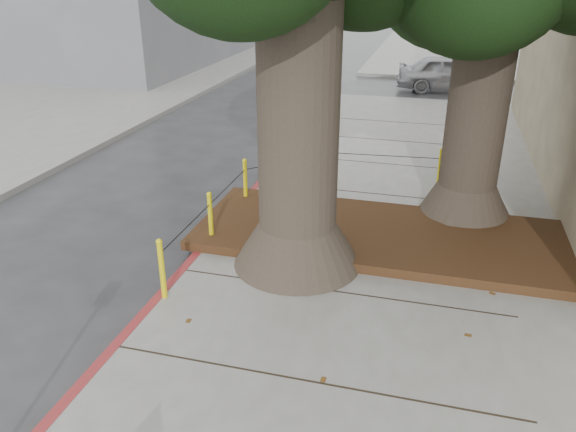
# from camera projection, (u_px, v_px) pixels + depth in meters

# --- Properties ---
(ground) EXTENTS (140.00, 140.00, 0.00)m
(ground) POSITION_uv_depth(u_px,v_px,m) (266.00, 383.00, 6.68)
(ground) COLOR #28282B
(ground) RESTS_ON ground
(sidewalk_far) EXTENTS (16.00, 20.00, 0.15)m
(sidewalk_far) POSITION_uv_depth(u_px,v_px,m) (525.00, 50.00, 31.61)
(sidewalk_far) COLOR slate
(sidewalk_far) RESTS_ON ground
(curb_red) EXTENTS (0.14, 26.00, 0.16)m
(curb_red) POSITION_uv_depth(u_px,v_px,m) (195.00, 259.00, 9.33)
(curb_red) COLOR maroon
(curb_red) RESTS_ON ground
(planter_bed) EXTENTS (6.40, 2.60, 0.16)m
(planter_bed) POSITION_uv_depth(u_px,v_px,m) (381.00, 235.00, 9.81)
(planter_bed) COLOR black
(planter_bed) RESTS_ON sidewalk_main
(bollard_ring) EXTENTS (3.79, 5.39, 0.95)m
(bollard_ring) POSITION_uv_depth(u_px,v_px,m) (290.00, 192.00, 10.47)
(bollard_ring) COLOR yellow
(bollard_ring) RESTS_ON sidewalk_main
(car_silver) EXTENTS (4.18, 2.02, 1.38)m
(car_silver) POSITION_uv_depth(u_px,v_px,m) (451.00, 73.00, 21.57)
(car_silver) COLOR #AAA9AE
(car_silver) RESTS_ON ground
(car_dark) EXTENTS (2.32, 4.75, 1.33)m
(car_dark) POSITION_uv_depth(u_px,v_px,m) (109.00, 61.00, 24.49)
(car_dark) COLOR black
(car_dark) RESTS_ON ground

